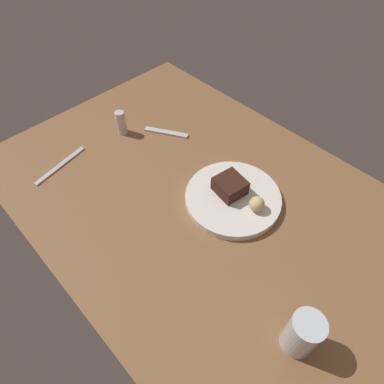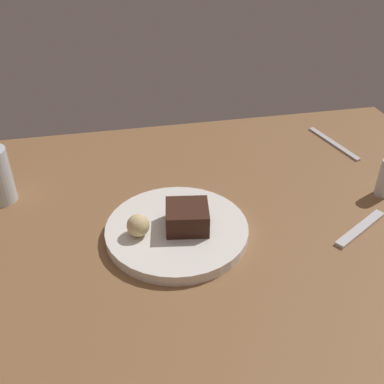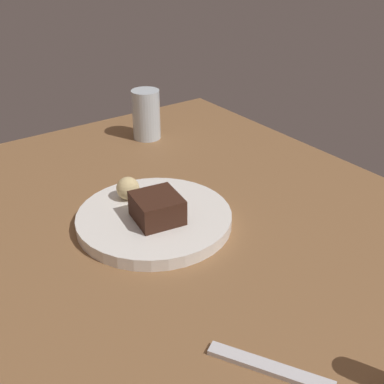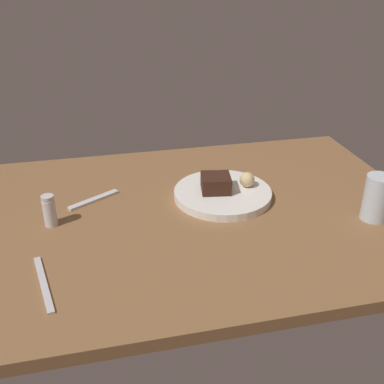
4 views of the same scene
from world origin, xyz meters
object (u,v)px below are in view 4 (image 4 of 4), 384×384
object	(u,v)px
dessert_plate	(223,194)
salt_shaker	(49,211)
chocolate_cake_slice	(216,183)
dessert_spoon	(94,200)
butter_knife	(44,284)
bread_roll	(247,180)
water_glass	(377,198)

from	to	relation	value
dessert_plate	salt_shaker	xyz separation A→B (cm)	(45.17, 4.46, 2.96)
chocolate_cake_slice	dessert_spoon	distance (cm)	33.35
butter_knife	bread_roll	bearing A→B (deg)	106.67
salt_shaker	dessert_spoon	world-z (taller)	salt_shaker
dessert_plate	water_glass	size ratio (longest dim) A/B	2.27
dessert_plate	chocolate_cake_slice	size ratio (longest dim) A/B	3.43
dessert_plate	butter_knife	bearing A→B (deg)	31.23
dessert_plate	chocolate_cake_slice	world-z (taller)	chocolate_cake_slice
dessert_plate	water_glass	world-z (taller)	water_glass
dessert_plate	water_glass	xyz separation A→B (cm)	(-34.01, 19.01, 4.80)
bread_roll	dessert_spoon	world-z (taller)	bread_roll
chocolate_cake_slice	bread_roll	distance (cm)	9.05
dessert_plate	butter_knife	size ratio (longest dim) A/B	1.40
bread_roll	water_glass	bearing A→B (deg)	143.35
salt_shaker	water_glass	bearing A→B (deg)	169.59
bread_roll	salt_shaker	bearing A→B (deg)	5.92
dessert_plate	dessert_spoon	xyz separation A→B (cm)	(34.59, -5.67, -0.71)
chocolate_cake_slice	bread_roll	bearing A→B (deg)	-176.96
bread_roll	butter_knife	size ratio (longest dim) A/B	0.22
bread_roll	butter_knife	distance (cm)	60.33
dessert_plate	butter_knife	world-z (taller)	dessert_plate
bread_roll	dessert_spoon	distance (cm)	42.19
chocolate_cake_slice	salt_shaker	size ratio (longest dim) A/B	0.95
chocolate_cake_slice	salt_shaker	bearing A→B (deg)	6.52
chocolate_cake_slice	butter_knife	bearing A→B (deg)	32.75
dessert_plate	bread_roll	world-z (taller)	bread_roll
bread_roll	dessert_spoon	size ratio (longest dim) A/B	0.28
dessert_plate	chocolate_cake_slice	xyz separation A→B (cm)	(1.88, -0.49, 3.25)
chocolate_cake_slice	salt_shaker	distance (cm)	43.57
water_glass	butter_knife	bearing A→B (deg)	6.24
water_glass	chocolate_cake_slice	bearing A→B (deg)	-28.51
water_glass	butter_knife	world-z (taller)	water_glass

